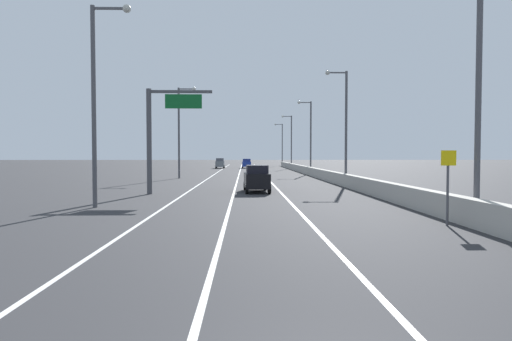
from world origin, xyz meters
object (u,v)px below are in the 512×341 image
object	(u,v)px
lamp_post_left_mid	(181,126)
car_gray_0	(220,163)
car_blue_1	(247,163)
car_black_2	(257,179)
lamp_post_right_third	(309,132)
speed_advisory_sign	(448,182)
lamp_post_right_fourth	(290,138)
lamp_post_left_near	(98,92)
lamp_post_right_second	(344,120)
overhead_sign_gantry	(159,128)
lamp_post_right_near	(473,73)
lamp_post_right_fifth	(281,142)

from	to	relation	value
lamp_post_left_mid	car_gray_0	world-z (taller)	lamp_post_left_mid
car_blue_1	car_black_2	xyz separation A→B (m)	(0.48, -58.44, 0.04)
lamp_post_right_third	speed_advisory_sign	bearing A→B (deg)	-91.83
lamp_post_right_fourth	lamp_post_left_near	xyz separation A→B (m)	(-17.03, -65.66, 0.00)
lamp_post_right_second	lamp_post_right_fourth	xyz separation A→B (m)	(-0.12, 47.78, 0.00)
lamp_post_right_fourth	overhead_sign_gantry	bearing A→B (deg)	-104.84
lamp_post_left_mid	car_blue_1	xyz separation A→B (m)	(7.95, 39.23, -5.17)
lamp_post_right_fourth	car_blue_1	xyz separation A→B (m)	(-8.83, 2.24, -5.17)
overhead_sign_gantry	lamp_post_right_second	world-z (taller)	lamp_post_right_second
lamp_post_left_near	car_black_2	world-z (taller)	lamp_post_left_near
speed_advisory_sign	lamp_post_left_mid	size ratio (longest dim) A/B	0.28
lamp_post_right_near	car_gray_0	size ratio (longest dim) A/B	2.62
car_black_2	lamp_post_right_fifth	bearing A→B (deg)	83.92
lamp_post_right_fifth	car_black_2	world-z (taller)	lamp_post_right_fifth
speed_advisory_sign	lamp_post_left_near	xyz separation A→B (m)	(-15.84, 6.50, 4.38)
lamp_post_right_fourth	lamp_post_right_near	bearing A→B (deg)	-90.00
lamp_post_right_second	car_gray_0	distance (m)	50.96
lamp_post_right_fourth	speed_advisory_sign	bearing A→B (deg)	-90.94
lamp_post_right_third	car_black_2	size ratio (longest dim) A/B	2.45
lamp_post_left_near	lamp_post_left_mid	world-z (taller)	same
lamp_post_right_near	lamp_post_right_fourth	distance (m)	71.66
lamp_post_right_fifth	lamp_post_left_mid	size ratio (longest dim) A/B	1.00
car_gray_0	speed_advisory_sign	bearing A→B (deg)	-79.83
car_blue_1	speed_advisory_sign	bearing A→B (deg)	-84.13
overhead_sign_gantry	lamp_post_right_near	world-z (taller)	lamp_post_right_near
car_gray_0	lamp_post_right_second	bearing A→B (deg)	-73.50
lamp_post_right_third	lamp_post_left_near	bearing A→B (deg)	-112.59
lamp_post_right_fourth	lamp_post_right_fifth	distance (m)	23.89
lamp_post_right_third	car_gray_0	bearing A→B (deg)	120.61
speed_advisory_sign	lamp_post_right_fourth	world-z (taller)	lamp_post_right_fourth
overhead_sign_gantry	lamp_post_right_second	distance (m)	18.46
lamp_post_right_fifth	lamp_post_left_near	size ratio (longest dim) A/B	1.00
car_blue_1	lamp_post_right_fifth	bearing A→B (deg)	67.41
lamp_post_right_third	lamp_post_right_second	bearing A→B (deg)	-90.55
speed_advisory_sign	lamp_post_left_mid	world-z (taller)	lamp_post_left_mid
lamp_post_left_near	car_blue_1	world-z (taller)	lamp_post_left_near
lamp_post_right_near	car_blue_1	world-z (taller)	lamp_post_right_near
speed_advisory_sign	lamp_post_right_fifth	bearing A→B (deg)	89.19
car_black_2	lamp_post_right_fourth	bearing A→B (deg)	81.55
lamp_post_right_near	lamp_post_right_third	bearing A→B (deg)	89.57
lamp_post_left_mid	overhead_sign_gantry	bearing A→B (deg)	-85.97
lamp_post_right_fourth	lamp_post_left_mid	size ratio (longest dim) A/B	1.00
lamp_post_right_near	lamp_post_right_third	world-z (taller)	same
lamp_post_left_near	lamp_post_right_second	bearing A→B (deg)	46.21
speed_advisory_sign	lamp_post_right_fifth	distance (m)	96.16
overhead_sign_gantry	lamp_post_right_fifth	bearing A→B (deg)	79.26
lamp_post_right_second	car_blue_1	bearing A→B (deg)	100.15
lamp_post_right_second	speed_advisory_sign	bearing A→B (deg)	-93.07
lamp_post_right_third	lamp_post_right_fifth	bearing A→B (deg)	90.21
lamp_post_right_second	car_black_2	xyz separation A→B (m)	(-8.47, -8.43, -5.13)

